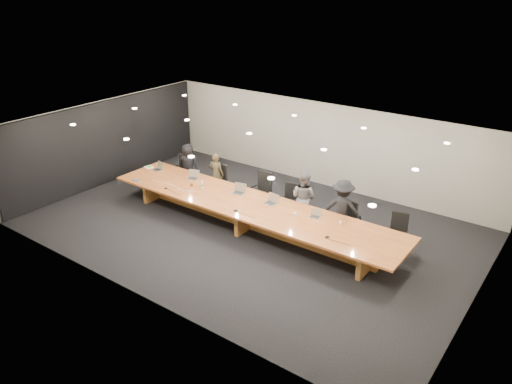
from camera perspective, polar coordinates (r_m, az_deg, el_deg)
ground at (r=14.08m, az=-0.72°, el=-4.12°), size 12.00×12.00×0.00m
back_wall at (r=16.66m, az=7.54°, el=5.42°), size 12.00×0.02×2.80m
left_wall_panel at (r=17.49m, az=-16.61°, el=5.42°), size 0.08×7.84×2.74m
conference_table at (r=13.85m, az=-0.73°, el=-2.22°), size 9.00×1.80×0.75m
chair_far_left at (r=16.96m, az=-8.77°, el=2.49°), size 0.58×0.58×1.02m
chair_left at (r=15.96m, az=-4.43°, el=1.36°), size 0.58×0.58×1.05m
chair_mid_left at (r=14.92m, az=0.45°, el=0.10°), size 0.64×0.64×1.19m
chair_mid_right at (r=14.59m, az=3.84°, el=-0.95°), size 0.61×0.61×1.00m
chair_right at (r=13.70m, az=10.19°, el=-3.04°), size 0.63×0.63×1.00m
chair_far_right at (r=13.22m, az=15.88°, el=-4.54°), size 0.64×0.64×1.04m
person_a at (r=16.70m, az=-7.75°, el=3.02°), size 0.83×0.67×1.46m
person_b at (r=15.94m, az=-4.56°, el=2.04°), size 0.57×0.43×1.41m
person_c at (r=14.10m, az=5.47°, el=-0.64°), size 0.82×0.67×1.57m
person_d at (r=13.54m, az=9.85°, el=-1.84°), size 1.18×0.86×1.63m
laptop_a at (r=16.36m, az=-11.27°, el=2.90°), size 0.40×0.34×0.27m
laptop_b at (r=15.48m, az=-7.29°, el=1.96°), size 0.40×0.34×0.27m
laptop_c at (r=14.33m, az=-2.04°, el=0.35°), size 0.41×0.33×0.29m
laptop_d at (r=13.70m, az=1.65°, el=-0.83°), size 0.39×0.31×0.28m
laptop_e at (r=13.03m, az=6.75°, el=-2.47°), size 0.32×0.26×0.23m
water_bottle at (r=14.72m, az=-6.15°, el=0.77°), size 0.10×0.10×0.24m
amber_mug at (r=14.97m, az=-7.37°, el=0.82°), size 0.10×0.10×0.10m
paper_cup_near at (r=13.08m, az=4.47°, el=-2.58°), size 0.10×0.10×0.10m
paper_cup_far at (r=12.81m, az=9.64°, el=-3.49°), size 0.09×0.09×0.09m
notepad at (r=16.70m, az=-12.15°, el=2.80°), size 0.33×0.29×0.02m
lime_gadget at (r=16.70m, az=-12.13°, el=2.88°), size 0.19×0.13×0.03m
av_box at (r=15.68m, az=-13.43°, el=1.29°), size 0.27×0.24×0.03m
mic_left at (r=14.95m, az=-10.27°, el=0.45°), size 0.13×0.13×0.03m
mic_center at (r=13.36m, az=-2.34°, el=-2.08°), size 0.15×0.15×0.03m
mic_right at (r=12.18m, az=8.13°, el=-5.07°), size 0.13×0.13×0.03m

